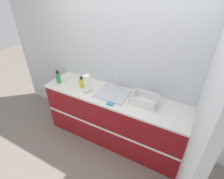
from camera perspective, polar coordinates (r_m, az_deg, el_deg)
name	(u,v)px	position (r m, az deg, el deg)	size (l,w,h in m)	color
ground_plane	(105,148)	(3.12, -2.26, -18.67)	(12.00, 12.00, 0.00)	slate
wall_back	(124,64)	(2.74, 3.80, 8.19)	(4.71, 0.06, 2.60)	silver
wall_right	(205,96)	(2.26, 28.11, -1.75)	(0.06, 2.59, 2.60)	silver
counter_cabinet	(113,118)	(2.96, 0.48, -9.20)	(2.33, 0.61, 0.91)	maroon
sink	(113,93)	(2.71, 0.34, -1.08)	(0.48, 0.43, 0.25)	silver
paper_towel_roll	(87,83)	(2.74, -8.16, 2.05)	(0.11, 0.11, 0.28)	#4C4C51
dish_rack	(145,101)	(2.52, 10.60, -3.59)	(0.37, 0.26, 0.14)	white
bottle_green	(58,78)	(3.09, -17.16, 3.75)	(0.07, 0.07, 0.23)	#2D8C3D
bottle_yellow	(82,82)	(2.89, -9.88, 2.28)	(0.08, 0.08, 0.18)	yellow
sponge	(110,104)	(2.49, -0.65, -4.69)	(0.09, 0.06, 0.02)	#3399BF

